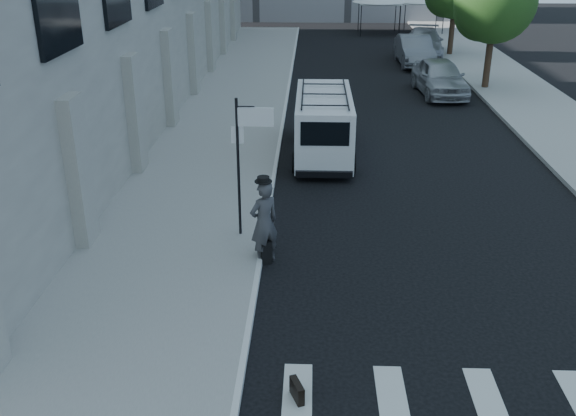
# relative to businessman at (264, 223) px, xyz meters

# --- Properties ---
(ground) EXTENTS (120.00, 120.00, 0.00)m
(ground) POSITION_rel_businessman_xyz_m (1.90, -2.00, -1.02)
(ground) COLOR black
(ground) RESTS_ON ground
(sidewalk_left) EXTENTS (4.50, 48.00, 0.15)m
(sidewalk_left) POSITION_rel_businessman_xyz_m (-2.35, 14.00, -0.94)
(sidewalk_left) COLOR gray
(sidewalk_left) RESTS_ON ground
(sidewalk_right) EXTENTS (4.00, 56.00, 0.15)m
(sidewalk_right) POSITION_rel_businessman_xyz_m (10.90, 18.00, -0.94)
(sidewalk_right) COLOR gray
(sidewalk_right) RESTS_ON ground
(sign_pole) EXTENTS (1.03, 0.07, 3.50)m
(sign_pole) POSITION_rel_businessman_xyz_m (-0.46, 1.20, 1.64)
(sign_pole) COLOR black
(sign_pole) RESTS_ON sidewalk_left
(tree_near) EXTENTS (3.80, 3.83, 6.03)m
(tree_near) POSITION_rel_businessman_xyz_m (9.40, 18.15, 2.96)
(tree_near) COLOR black
(tree_near) RESTS_ON ground
(businessman) EXTENTS (0.89, 0.83, 2.04)m
(businessman) POSITION_rel_businessman_xyz_m (0.00, 0.00, 0.00)
(businessman) COLOR #3F3F41
(businessman) RESTS_ON ground
(briefcase) EXTENTS (0.27, 0.45, 0.34)m
(briefcase) POSITION_rel_businessman_xyz_m (0.89, -4.83, -0.85)
(briefcase) COLOR black
(briefcase) RESTS_ON ground
(suitcase) EXTENTS (0.38, 0.46, 1.12)m
(suitcase) POSITION_rel_businessman_xyz_m (-0.00, 0.03, -0.72)
(suitcase) COLOR black
(suitcase) RESTS_ON ground
(cargo_van) EXTENTS (2.03, 5.67, 2.15)m
(cargo_van) POSITION_rel_businessman_xyz_m (1.47, 7.91, 0.10)
(cargo_van) COLOR white
(cargo_van) RESTS_ON ground
(parked_car_a) EXTENTS (2.31, 5.03, 1.67)m
(parked_car_a) POSITION_rel_businessman_xyz_m (7.06, 16.94, -0.18)
(parked_car_a) COLOR #A2A6AA
(parked_car_a) RESTS_ON ground
(parked_car_b) EXTENTS (1.82, 5.00, 1.64)m
(parked_car_b) POSITION_rel_businessman_xyz_m (6.90, 24.19, -0.20)
(parked_car_b) COLOR slate
(parked_car_b) RESTS_ON ground
(parked_car_c) EXTENTS (2.98, 5.81, 1.61)m
(parked_car_c) POSITION_rel_businessman_xyz_m (7.87, 27.00, -0.21)
(parked_car_c) COLOR #9B9DA3
(parked_car_c) RESTS_ON ground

